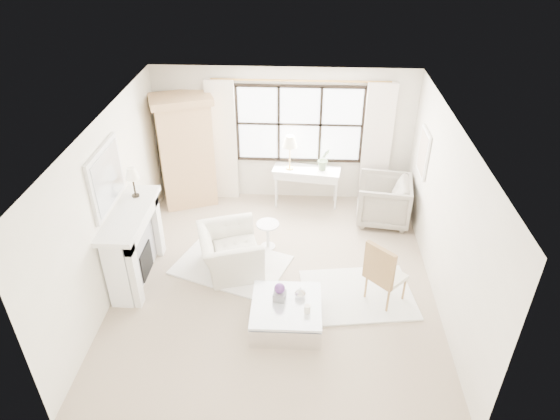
{
  "coord_description": "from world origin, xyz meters",
  "views": [
    {
      "loc": [
        0.4,
        -6.24,
        5.33
      ],
      "look_at": [
        0.06,
        0.2,
        1.24
      ],
      "focal_mm": 32.0,
      "sensor_mm": 36.0,
      "label": 1
    }
  ],
  "objects_px": {
    "armoire": "(186,151)",
    "coffee_table": "(286,314)",
    "console_table": "(306,187)",
    "club_armchair": "(230,251)"
  },
  "relations": [
    {
      "from": "armoire",
      "to": "coffee_table",
      "type": "distance_m",
      "value": 4.07
    },
    {
      "from": "club_armchair",
      "to": "coffee_table",
      "type": "distance_m",
      "value": 1.58
    },
    {
      "from": "armoire",
      "to": "coffee_table",
      "type": "relative_size",
      "value": 2.22
    },
    {
      "from": "club_armchair",
      "to": "coffee_table",
      "type": "bearing_deg",
      "value": -158.12
    },
    {
      "from": "console_table",
      "to": "club_armchair",
      "type": "bearing_deg",
      "value": -112.16
    },
    {
      "from": "console_table",
      "to": "club_armchair",
      "type": "distance_m",
      "value": 2.47
    },
    {
      "from": "console_table",
      "to": "coffee_table",
      "type": "height_order",
      "value": "console_table"
    },
    {
      "from": "coffee_table",
      "to": "console_table",
      "type": "bearing_deg",
      "value": 85.25
    },
    {
      "from": "armoire",
      "to": "console_table",
      "type": "height_order",
      "value": "armoire"
    },
    {
      "from": "club_armchair",
      "to": "armoire",
      "type": "bearing_deg",
      "value": 10.65
    }
  ]
}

